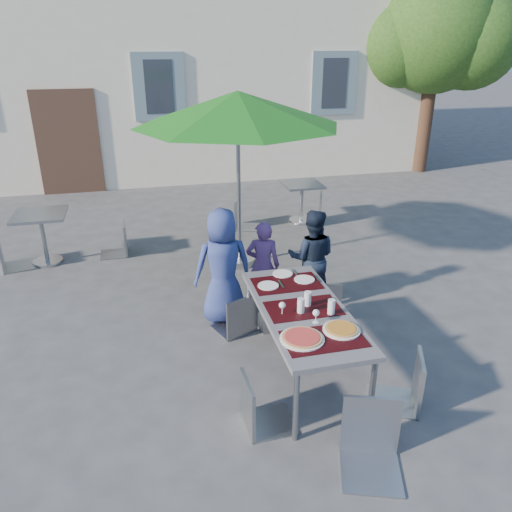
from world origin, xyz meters
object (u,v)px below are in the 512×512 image
object	(u,v)px
child_1	(263,266)
chair_4	(411,351)
chair_0	(237,291)
cafe_table_1	(302,196)
child_0	(223,266)
patio_umbrella	(238,110)
chair_5	(376,400)
child_2	(312,258)
bg_chair_l_1	(242,196)
bg_chair_r_0	(117,221)
chair_1	(278,279)
bg_chair_l_0	(4,229)
pizza_near_left	(302,338)
bg_chair_r_1	(315,190)
pizza_near_right	(341,329)
cafe_table_0	(42,228)
chair_3	(259,374)
chair_2	(324,276)
dining_table	(303,313)

from	to	relation	value
child_1	chair_4	xyz separation A→B (m)	(0.82, -2.09, 0.00)
chair_0	cafe_table_1	distance (m)	4.00
child_0	chair_0	world-z (taller)	child_0
child_0	patio_umbrella	size ratio (longest dim) A/B	0.48
child_1	chair_5	bearing A→B (deg)	111.00
child_2	bg_chair_l_1	bearing A→B (deg)	-64.08
bg_chair_r_0	chair_1	bearing A→B (deg)	-55.77
chair_4	bg_chair_l_0	world-z (taller)	bg_chair_l_0
pizza_near_left	child_2	distance (m)	2.07
child_1	bg_chair_r_0	xyz separation A→B (m)	(-1.77, 2.20, -0.02)
chair_5	bg_chair_r_1	world-z (taller)	same
child_0	chair_0	size ratio (longest dim) A/B	1.52
pizza_near_right	chair_1	size ratio (longest dim) A/B	0.32
pizza_near_left	cafe_table_0	distance (m)	4.86
child_2	bg_chair_l_0	world-z (taller)	child_2
cafe_table_1	bg_chair_l_1	world-z (taller)	bg_chair_l_1
child_1	child_2	distance (m)	0.62
chair_1	bg_chair_l_0	world-z (taller)	chair_1
child_0	pizza_near_right	bearing A→B (deg)	112.46
chair_3	cafe_table_0	bearing A→B (deg)	118.69
chair_0	chair_1	xyz separation A→B (m)	(0.49, 0.03, 0.09)
chair_2	cafe_table_0	distance (m)	4.31
bg_chair_l_0	bg_chair_r_1	world-z (taller)	bg_chair_r_1
dining_table	bg_chair_l_0	distance (m)	4.84
pizza_near_right	child_1	distance (m)	1.91
chair_2	patio_umbrella	distance (m)	2.58
bg_chair_l_1	bg_chair_r_1	distance (m)	1.35
cafe_table_1	child_1	bearing A→B (deg)	-116.76
bg_chair_r_1	bg_chair_r_0	bearing A→B (deg)	-168.96
patio_umbrella	bg_chair_l_1	size ratio (longest dim) A/B	2.84
pizza_near_right	child_1	size ratio (longest dim) A/B	0.29
dining_table	cafe_table_0	size ratio (longest dim) A/B	2.34
bg_chair_l_1	dining_table	bearing A→B (deg)	-94.50
chair_5	cafe_table_1	bearing A→B (deg)	77.00
child_2	chair_4	distance (m)	2.08
patio_umbrella	bg_chair_l_0	xyz separation A→B (m)	(-3.34, 0.64, -1.65)
bg_chair_r_0	bg_chair_l_1	xyz separation A→B (m)	(2.14, 0.72, 0.04)
chair_2	bg_chair_r_1	distance (m)	3.50
chair_4	cafe_table_1	distance (m)	5.12
pizza_near_left	cafe_table_0	world-z (taller)	cafe_table_0
chair_2	bg_chair_l_0	bearing A→B (deg)	147.95
pizza_near_left	chair_0	world-z (taller)	chair_0
pizza_near_left	bg_chair_l_1	size ratio (longest dim) A/B	0.38
dining_table	chair_2	xyz separation A→B (m)	(0.60, 0.98, -0.12)
chair_2	bg_chair_l_1	bearing A→B (deg)	94.31
chair_0	chair_5	bearing A→B (deg)	-73.61
chair_4	bg_chair_r_0	distance (m)	5.01
child_0	bg_chair_l_1	bearing A→B (deg)	-107.56
child_1	chair_0	distance (m)	0.67
bg_chair_r_0	pizza_near_right	bearing A→B (deg)	-63.91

